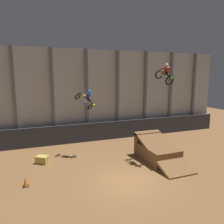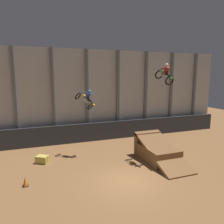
# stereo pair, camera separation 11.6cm
# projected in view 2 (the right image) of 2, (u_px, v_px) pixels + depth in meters

# --- Properties ---
(ground_plane) EXTENTS (60.00, 60.00, 0.00)m
(ground_plane) POSITION_uv_depth(u_px,v_px,m) (126.00, 181.00, 13.83)
(ground_plane) COLOR brown
(arena_back_wall) EXTENTS (32.00, 0.40, 9.25)m
(arena_back_wall) POSITION_uv_depth(u_px,v_px,m) (87.00, 95.00, 22.37)
(arena_back_wall) COLOR #ADB2B7
(arena_back_wall) RESTS_ON ground_plane
(lower_barrier) EXTENTS (31.36, 0.20, 1.88)m
(lower_barrier) POSITION_uv_depth(u_px,v_px,m) (90.00, 132.00, 22.14)
(lower_barrier) COLOR #2D333D
(lower_barrier) RESTS_ON ground_plane
(dirt_ramp) EXTENTS (2.31, 5.14, 2.04)m
(dirt_ramp) POSITION_uv_depth(u_px,v_px,m) (156.00, 151.00, 17.46)
(dirt_ramp) COLOR brown
(dirt_ramp) RESTS_ON ground_plane
(rider_bike_left_air) EXTENTS (1.72, 1.65, 1.70)m
(rider_bike_left_air) POSITION_uv_depth(u_px,v_px,m) (86.00, 99.00, 17.93)
(rider_bike_left_air) COLOR black
(rider_bike_right_air) EXTENTS (0.79, 1.87, 1.65)m
(rider_bike_right_air) POSITION_uv_depth(u_px,v_px,m) (165.00, 75.00, 16.42)
(rider_bike_right_air) COLOR black
(traffic_cone_near_ramp) EXTENTS (0.36, 0.36, 0.58)m
(traffic_cone_near_ramp) POSITION_uv_depth(u_px,v_px,m) (25.00, 182.00, 13.20)
(traffic_cone_near_ramp) COLOR black
(traffic_cone_near_ramp) RESTS_ON ground_plane
(hay_bale_trackside) EXTENTS (1.08, 1.00, 0.57)m
(hay_bale_trackside) POSITION_uv_depth(u_px,v_px,m) (42.00, 159.00, 16.72)
(hay_bale_trackside) COLOR #CCB751
(hay_bale_trackside) RESTS_ON ground_plane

